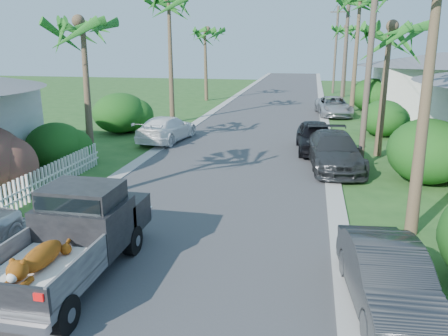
% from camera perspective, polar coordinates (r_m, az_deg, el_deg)
% --- Properties ---
extents(ground, '(120.00, 120.00, 0.00)m').
position_cam_1_polar(ground, '(9.01, -13.28, -20.13)').
color(ground, '#244F1D').
rests_on(ground, ground).
extents(road, '(8.00, 100.00, 0.02)m').
position_cam_1_polar(road, '(32.15, 5.24, 6.53)').
color(road, '#38383A').
rests_on(road, ground).
extents(curb_left, '(0.60, 100.00, 0.06)m').
position_cam_1_polar(curb_left, '(32.86, -2.29, 6.82)').
color(curb_left, '#A5A39E').
rests_on(curb_left, ground).
extents(curb_right, '(0.60, 100.00, 0.06)m').
position_cam_1_polar(curb_right, '(31.99, 12.96, 6.18)').
color(curb_right, '#A5A39E').
rests_on(curb_right, ground).
extents(pickup_truck, '(1.98, 5.12, 2.06)m').
position_cam_1_polar(pickup_truck, '(10.86, -18.41, -7.87)').
color(pickup_truck, black).
rests_on(pickup_truck, ground).
extents(parked_car_rn, '(1.84, 4.18, 1.33)m').
position_cam_1_polar(parked_car_rn, '(9.68, 20.59, -13.40)').
color(parked_car_rn, '#27292C').
rests_on(parked_car_rn, ground).
extents(parked_car_rm, '(2.71, 5.42, 1.51)m').
position_cam_1_polar(parked_car_rm, '(19.48, 14.20, 2.14)').
color(parked_car_rm, '#292B2D').
rests_on(parked_car_rm, ground).
extents(parked_car_rf, '(2.11, 4.54, 1.50)m').
position_cam_1_polar(parked_car_rf, '(22.29, 11.83, 3.99)').
color(parked_car_rf, black).
rests_on(parked_car_rf, ground).
extents(parked_car_rd, '(2.89, 5.24, 1.39)m').
position_cam_1_polar(parked_car_rd, '(34.05, 14.14, 7.81)').
color(parked_car_rd, '#A6A8AD').
rests_on(parked_car_rd, ground).
extents(parked_car_lf, '(2.56, 4.99, 1.38)m').
position_cam_1_polar(parked_car_lf, '(24.39, -7.48, 5.07)').
color(parked_car_lf, white).
rests_on(parked_car_lf, ground).
extents(palm_l_b, '(4.40, 4.40, 7.40)m').
position_cam_1_polar(palm_l_b, '(21.13, -18.18, 17.66)').
color(palm_l_b, brown).
rests_on(palm_l_b, ground).
extents(palm_l_c, '(4.40, 4.40, 9.20)m').
position_cam_1_polar(palm_l_c, '(30.14, -7.25, 20.92)').
color(palm_l_c, brown).
rests_on(palm_l_c, ground).
extents(palm_l_d, '(4.40, 4.40, 7.70)m').
position_cam_1_polar(palm_l_d, '(41.73, -2.47, 17.60)').
color(palm_l_d, brown).
rests_on(palm_l_d, ground).
extents(palm_r_b, '(4.40, 4.40, 7.20)m').
position_cam_1_polar(palm_r_b, '(21.82, 20.89, 16.83)').
color(palm_r_b, brown).
rests_on(palm_r_b, ground).
extents(palm_r_d, '(4.40, 4.40, 8.00)m').
position_cam_1_polar(palm_r_d, '(46.68, 15.89, 17.22)').
color(palm_r_d, brown).
rests_on(palm_r_d, ground).
extents(shrub_l_c, '(2.40, 2.64, 2.00)m').
position_cam_1_polar(shrub_l_c, '(20.15, -21.14, 2.71)').
color(shrub_l_c, '#1D4B15').
rests_on(shrub_l_c, ground).
extents(shrub_l_d, '(3.20, 3.52, 2.40)m').
position_cam_1_polar(shrub_l_d, '(27.32, -13.42, 7.02)').
color(shrub_l_d, '#1D4B15').
rests_on(shrub_l_d, ground).
extents(shrub_r_b, '(3.00, 3.30, 2.50)m').
position_cam_1_polar(shrub_r_b, '(18.56, 25.03, 2.01)').
color(shrub_r_b, '#1D4B15').
rests_on(shrub_r_b, ground).
extents(shrub_r_c, '(2.60, 2.86, 2.10)m').
position_cam_1_polar(shrub_r_c, '(27.21, 20.11, 6.13)').
color(shrub_r_c, '#1D4B15').
rests_on(shrub_r_c, ground).
extents(shrub_r_d, '(3.20, 3.52, 2.60)m').
position_cam_1_polar(shrub_r_d, '(37.06, 18.70, 9.03)').
color(shrub_r_d, '#1D4B15').
rests_on(shrub_r_d, ground).
extents(picket_fence, '(0.10, 11.00, 1.00)m').
position_cam_1_polar(picket_fence, '(15.93, -25.14, -2.93)').
color(picket_fence, white).
rests_on(picket_fence, ground).
extents(house_right_far, '(9.00, 8.00, 4.60)m').
position_cam_1_polar(house_right_far, '(37.95, 26.41, 9.61)').
color(house_right_far, silver).
rests_on(house_right_far, ground).
extents(utility_pole_b, '(1.60, 0.26, 9.00)m').
position_cam_1_polar(utility_pole_b, '(19.70, 18.48, 13.29)').
color(utility_pole_b, brown).
rests_on(utility_pole_b, ground).
extents(utility_pole_c, '(1.60, 0.26, 9.00)m').
position_cam_1_polar(utility_pole_c, '(34.63, 15.54, 14.34)').
color(utility_pole_c, brown).
rests_on(utility_pole_c, ground).
extents(utility_pole_d, '(1.60, 0.26, 9.00)m').
position_cam_1_polar(utility_pole_d, '(49.61, 14.37, 14.74)').
color(utility_pole_d, brown).
rests_on(utility_pole_d, ground).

